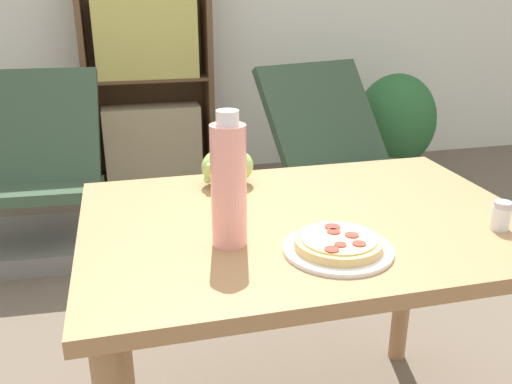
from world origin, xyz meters
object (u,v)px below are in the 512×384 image
object	(u,v)px
salt_shaker	(501,216)
potted_plant_floor	(395,124)
drink_bottle	(229,184)
bookshelf	(149,88)
lounge_chair_far	(339,179)
pizza_on_plate	(338,245)
lounge_chair_near	(33,197)
grape_bunch	(227,167)

from	to	relation	value
salt_shaker	potted_plant_floor	world-z (taller)	salt_shaker
drink_bottle	salt_shaker	xyz separation A→B (m)	(0.63, -0.08, -0.11)
bookshelf	drink_bottle	bearing A→B (deg)	-89.56
lounge_chair_far	bookshelf	world-z (taller)	bookshelf
lounge_chair_far	bookshelf	size ratio (longest dim) A/B	0.65
pizza_on_plate	lounge_chair_far	distance (m)	1.87
potted_plant_floor	salt_shaker	bearing A→B (deg)	-112.68
salt_shaker	lounge_chair_near	world-z (taller)	lounge_chair_near
pizza_on_plate	lounge_chair_far	size ratio (longest dim) A/B	0.26
salt_shaker	potted_plant_floor	distance (m)	2.47
bookshelf	potted_plant_floor	distance (m)	1.67
lounge_chair_near	lounge_chair_far	xyz separation A→B (m)	(1.60, -0.11, 0.00)
lounge_chair_near	bookshelf	distance (m)	1.22
salt_shaker	lounge_chair_near	xyz separation A→B (m)	(-1.31, 1.75, -0.49)
grape_bunch	drink_bottle	size ratio (longest dim) A/B	0.50
drink_bottle	grape_bunch	bearing A→B (deg)	79.57
lounge_chair_far	potted_plant_floor	distance (m)	0.89
grape_bunch	lounge_chair_near	xyz separation A→B (m)	(-0.75, 1.30, -0.52)
lounge_chair_far	lounge_chair_near	bearing A→B (deg)	159.34
salt_shaker	lounge_chair_near	bearing A→B (deg)	126.68
drink_bottle	potted_plant_floor	distance (m)	2.72
grape_bunch	salt_shaker	world-z (taller)	grape_bunch
pizza_on_plate	bookshelf	bearing A→B (deg)	94.96
grape_bunch	bookshelf	bearing A→B (deg)	92.26
pizza_on_plate	drink_bottle	size ratio (longest dim) A/B	0.79
drink_bottle	bookshelf	xyz separation A→B (m)	(-0.02, 2.63, -0.24)
drink_bottle	lounge_chair_near	world-z (taller)	drink_bottle
lounge_chair_near	salt_shaker	bearing A→B (deg)	-49.90
grape_bunch	potted_plant_floor	bearing A→B (deg)	50.19
potted_plant_floor	lounge_chair_far	bearing A→B (deg)	-136.92
salt_shaker	potted_plant_floor	xyz separation A→B (m)	(0.94, 2.25, -0.37)
lounge_chair_near	lounge_chair_far	bearing A→B (deg)	-0.46
bookshelf	potted_plant_floor	size ratio (longest dim) A/B	1.89
grape_bunch	drink_bottle	distance (m)	0.39
pizza_on_plate	salt_shaker	distance (m)	0.41
drink_bottle	bookshelf	size ratio (longest dim) A/B	0.21
pizza_on_plate	bookshelf	size ratio (longest dim) A/B	0.17
pizza_on_plate	drink_bottle	distance (m)	0.27
pizza_on_plate	potted_plant_floor	bearing A→B (deg)	59.21
grape_bunch	potted_plant_floor	size ratio (longest dim) A/B	0.20
drink_bottle	bookshelf	distance (m)	2.64
lounge_chair_near	potted_plant_floor	xyz separation A→B (m)	(2.25, 0.50, 0.13)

